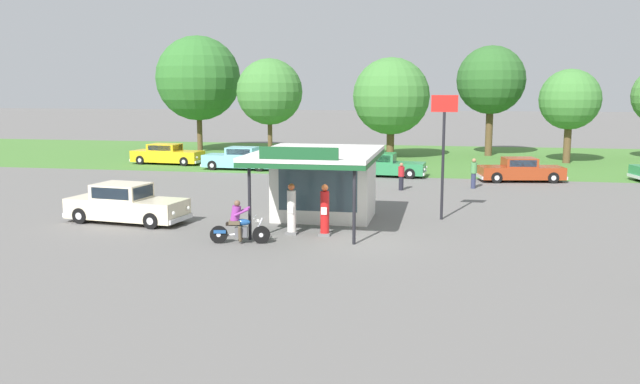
# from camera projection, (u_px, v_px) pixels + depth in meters

# --- Properties ---
(ground_plane) EXTENTS (300.00, 300.00, 0.00)m
(ground_plane) POSITION_uv_depth(u_px,v_px,m) (352.00, 241.00, 24.04)
(ground_plane) COLOR slate
(grass_verge_strip) EXTENTS (120.00, 24.00, 0.01)m
(grass_verge_strip) POSITION_uv_depth(u_px,v_px,m) (405.00, 158.00, 53.13)
(grass_verge_strip) COLOR #477A33
(grass_verge_strip) RESTS_ON ground
(service_station_kiosk) EXTENTS (4.78, 6.77, 3.50)m
(service_station_kiosk) POSITION_uv_depth(u_px,v_px,m) (323.00, 178.00, 27.62)
(service_station_kiosk) COLOR silver
(service_station_kiosk) RESTS_ON ground
(gas_pump_nearside) EXTENTS (0.44, 0.44, 1.97)m
(gas_pump_nearside) POSITION_uv_depth(u_px,v_px,m) (292.00, 211.00, 24.99)
(gas_pump_nearside) COLOR slate
(gas_pump_nearside) RESTS_ON ground
(gas_pump_offside) EXTENTS (0.44, 0.44, 1.97)m
(gas_pump_offside) POSITION_uv_depth(u_px,v_px,m) (325.00, 212.00, 24.75)
(gas_pump_offside) COLOR slate
(gas_pump_offside) RESTS_ON ground
(motorcycle_with_rider) EXTENTS (2.16, 0.72, 1.58)m
(motorcycle_with_rider) POSITION_uv_depth(u_px,v_px,m) (239.00, 226.00, 23.51)
(motorcycle_with_rider) COLOR black
(motorcycle_with_rider) RESTS_ON ground
(featured_classic_sedan) EXTENTS (5.35, 2.45, 1.62)m
(featured_classic_sedan) POSITION_uv_depth(u_px,v_px,m) (126.00, 205.00, 27.28)
(featured_classic_sedan) COLOR beige
(featured_classic_sedan) RESTS_ON ground
(parked_car_second_row_spare) EXTENTS (5.31, 2.20, 1.48)m
(parked_car_second_row_spare) POSITION_uv_depth(u_px,v_px,m) (384.00, 166.00, 41.78)
(parked_car_second_row_spare) COLOR #2D844C
(parked_car_second_row_spare) RESTS_ON ground
(parked_car_back_row_centre_right) EXTENTS (5.26, 2.08, 1.55)m
(parked_car_back_row_centre_right) POSITION_uv_depth(u_px,v_px,m) (240.00, 159.00, 45.39)
(parked_car_back_row_centre_right) COLOR #7AC6D1
(parked_car_back_row_centre_right) RESTS_ON ground
(parked_car_back_row_right) EXTENTS (5.31, 2.62, 1.43)m
(parked_car_back_row_right) POSITION_uv_depth(u_px,v_px,m) (521.00, 171.00, 39.43)
(parked_car_back_row_right) COLOR #993819
(parked_car_back_row_right) RESTS_ON ground
(parked_car_back_row_left) EXTENTS (5.61, 2.28, 1.50)m
(parked_car_back_row_left) POSITION_uv_depth(u_px,v_px,m) (167.00, 155.00, 48.57)
(parked_car_back_row_left) COLOR gold
(parked_car_back_row_left) RESTS_ON ground
(bystander_admiring_sedan) EXTENTS (0.34, 0.34, 1.52)m
(bystander_admiring_sedan) POSITION_uv_depth(u_px,v_px,m) (401.00, 176.00, 35.94)
(bystander_admiring_sedan) COLOR black
(bystander_admiring_sedan) RESTS_ON ground
(bystander_leaning_by_kiosk) EXTENTS (0.34, 0.34, 1.70)m
(bystander_leaning_by_kiosk) POSITION_uv_depth(u_px,v_px,m) (474.00, 173.00, 36.57)
(bystander_leaning_by_kiosk) COLOR #2D3351
(bystander_leaning_by_kiosk) RESTS_ON ground
(tree_oak_far_left) EXTENTS (5.62, 5.62, 9.08)m
(tree_oak_far_left) POSITION_uv_depth(u_px,v_px,m) (491.00, 81.00, 54.03)
(tree_oak_far_left) COLOR brown
(tree_oak_far_left) RESTS_ON ground
(tree_oak_right) EXTENTS (6.13, 6.13, 8.03)m
(tree_oak_right) POSITION_uv_depth(u_px,v_px,m) (391.00, 96.00, 52.10)
(tree_oak_right) COLOR brown
(tree_oak_right) RESTS_ON ground
(tree_oak_far_right) EXTENTS (7.41, 7.41, 10.17)m
(tree_oak_far_right) POSITION_uv_depth(u_px,v_px,m) (198.00, 79.00, 57.67)
(tree_oak_far_right) COLOR brown
(tree_oak_far_right) RESTS_ON ground
(tree_oak_centre) EXTENTS (5.30, 5.30, 7.96)m
(tree_oak_centre) POSITION_uv_depth(u_px,v_px,m) (269.00, 93.00, 52.35)
(tree_oak_centre) COLOR brown
(tree_oak_centre) RESTS_ON ground
(tree_oak_left) EXTENTS (4.50, 4.50, 7.02)m
(tree_oak_left) POSITION_uv_depth(u_px,v_px,m) (571.00, 101.00, 48.62)
(tree_oak_left) COLOR brown
(tree_oak_left) RESTS_ON ground
(roadside_pole_sign) EXTENTS (1.10, 0.12, 5.27)m
(roadside_pole_sign) POSITION_uv_depth(u_px,v_px,m) (444.00, 136.00, 27.42)
(roadside_pole_sign) COLOR black
(roadside_pole_sign) RESTS_ON ground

